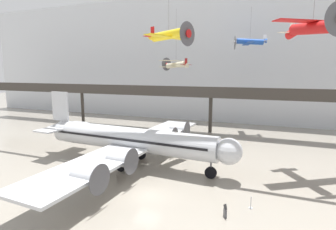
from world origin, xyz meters
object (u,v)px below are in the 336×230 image
(suspended_plane_cream_biplane, at_px, (176,65))
(info_sign_pedestal, at_px, (225,212))
(suspended_plane_red_highwing, at_px, (312,28))
(stanchion_barrier, at_px, (251,205))
(suspended_plane_blue_trainer, at_px, (250,42))
(airliner_silver_main, at_px, (129,140))
(suspended_plane_yellow_lowwing, at_px, (169,35))

(suspended_plane_cream_biplane, distance_m, info_sign_pedestal, 33.66)
(suspended_plane_red_highwing, distance_m, stanchion_barrier, 19.91)
(suspended_plane_red_highwing, xyz_separation_m, suspended_plane_blue_trainer, (-7.89, 19.12, 0.79))
(suspended_plane_cream_biplane, distance_m, suspended_plane_red_highwing, 25.73)
(suspended_plane_cream_biplane, distance_m, suspended_plane_blue_trainer, 14.30)
(stanchion_barrier, bearing_deg, suspended_plane_blue_trainer, 95.89)
(airliner_silver_main, height_order, suspended_plane_red_highwing, suspended_plane_red_highwing)
(suspended_plane_cream_biplane, bearing_deg, suspended_plane_red_highwing, 169.44)
(suspended_plane_blue_trainer, bearing_deg, suspended_plane_cream_biplane, 4.86)
(stanchion_barrier, bearing_deg, info_sign_pedestal, -129.18)
(suspended_plane_cream_biplane, bearing_deg, info_sign_pedestal, 141.71)
(airliner_silver_main, bearing_deg, suspended_plane_cream_biplane, 95.84)
(suspended_plane_blue_trainer, bearing_deg, suspended_plane_yellow_lowwing, 54.49)
(suspended_plane_cream_biplane, distance_m, stanchion_barrier, 32.74)
(stanchion_barrier, height_order, info_sign_pedestal, info_sign_pedestal)
(suspended_plane_red_highwing, height_order, suspended_plane_blue_trainer, suspended_plane_blue_trainer)
(stanchion_barrier, bearing_deg, suspended_plane_cream_biplane, 122.08)
(suspended_plane_yellow_lowwing, relative_size, stanchion_barrier, 8.01)
(airliner_silver_main, bearing_deg, stanchion_barrier, -17.30)
(suspended_plane_cream_biplane, xyz_separation_m, info_sign_pedestal, (14.22, -27.85, -12.46))
(airliner_silver_main, height_order, info_sign_pedestal, airliner_silver_main)
(suspended_plane_red_highwing, bearing_deg, stanchion_barrier, -56.76)
(suspended_plane_blue_trainer, height_order, info_sign_pedestal, suspended_plane_blue_trainer)
(info_sign_pedestal, bearing_deg, suspended_plane_cream_biplane, 87.66)
(suspended_plane_blue_trainer, height_order, stanchion_barrier, suspended_plane_blue_trainer)
(suspended_plane_red_highwing, relative_size, info_sign_pedestal, 6.95)
(suspended_plane_yellow_lowwing, bearing_deg, info_sign_pedestal, -30.34)
(airliner_silver_main, distance_m, suspended_plane_yellow_lowwing, 13.95)
(airliner_silver_main, relative_size, stanchion_barrier, 29.55)
(suspended_plane_cream_biplane, height_order, stanchion_barrier, suspended_plane_cream_biplane)
(suspended_plane_cream_biplane, distance_m, suspended_plane_yellow_lowwing, 17.17)
(airliner_silver_main, bearing_deg, suspended_plane_red_highwing, 17.93)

